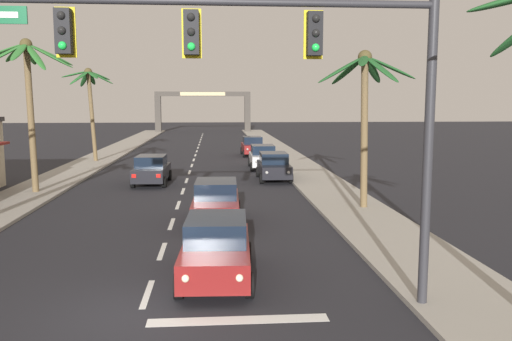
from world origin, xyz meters
TOP-DOWN VIEW (x-y plane):
  - ground_plane at (0.00, 0.00)m, footprint 220.00×220.00m
  - sidewalk_right at (7.80, 20.00)m, footprint 3.20×110.00m
  - sidewalk_left at (-7.80, 20.00)m, footprint 3.20×110.00m
  - lane_markings at (0.42, 19.43)m, footprint 4.28×86.45m
  - traffic_signal_mast at (3.08, -0.22)m, footprint 10.62×0.41m
  - sedan_lead_at_stop_bar at (1.74, 2.24)m, footprint 2.10×4.51m
  - sedan_third_in_queue at (1.76, 8.90)m, footprint 2.04×4.49m
  - sedan_oncoming_far at (-1.94, 19.17)m, footprint 2.03×4.48m
  - sedan_parked_nearest_kerb at (5.15, 25.83)m, footprint 1.98×4.46m
  - sedan_parked_mid_kerb at (5.08, 35.06)m, footprint 2.00×4.47m
  - sedan_parked_far_kerb at (5.31, 20.21)m, footprint 1.97×4.46m
  - palm_left_second at (-7.64, 16.22)m, footprint 4.68×4.73m
  - palm_left_third at (-7.88, 30.63)m, footprint 3.89×3.81m
  - palm_right_second at (8.22, 10.91)m, footprint 4.37×4.28m
  - town_gateway_arch at (0.00, 70.83)m, footprint 14.61×0.90m

SIDE VIEW (x-z plane):
  - ground_plane at x=0.00m, z-range 0.00..0.00m
  - lane_markings at x=0.42m, z-range 0.00..0.01m
  - sidewalk_right at x=7.80m, z-range 0.00..0.14m
  - sidewalk_left at x=-7.80m, z-range 0.00..0.14m
  - sedan_lead_at_stop_bar at x=1.74m, z-range 0.01..1.69m
  - sedan_third_in_queue at x=1.76m, z-range 0.01..1.69m
  - sedan_oncoming_far at x=-1.94m, z-range 0.01..1.69m
  - sedan_parked_nearest_kerb at x=5.15m, z-range 0.01..1.69m
  - sedan_parked_mid_kerb at x=5.08m, z-range 0.01..1.69m
  - sedan_parked_far_kerb at x=5.31m, z-range 0.01..1.69m
  - town_gateway_arch at x=0.00m, z-range 0.95..7.20m
  - palm_right_second at x=8.22m, z-range 1.69..8.66m
  - traffic_signal_mast at x=3.08m, z-range 1.71..9.30m
  - palm_left_third at x=-7.88m, z-range 1.89..9.23m
  - palm_left_second at x=-7.64m, z-range 1.98..9.90m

